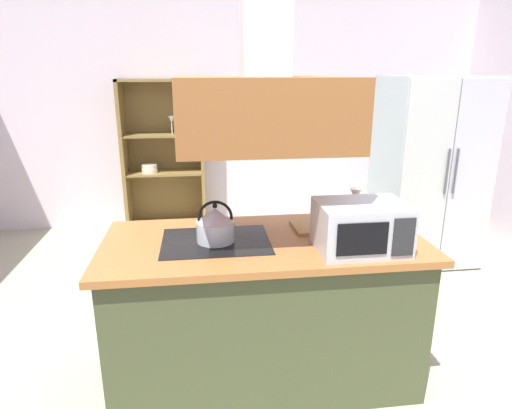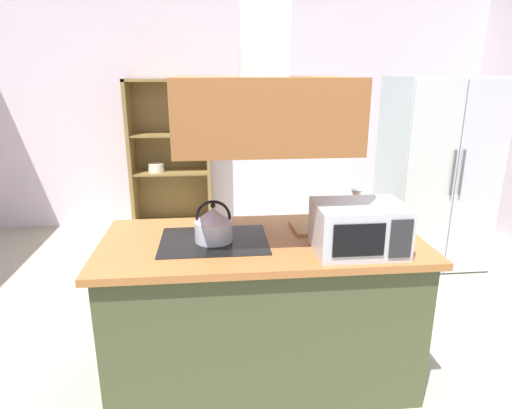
# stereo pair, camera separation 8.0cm
# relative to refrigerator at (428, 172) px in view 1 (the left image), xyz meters

# --- Properties ---
(ground_plane) EXTENTS (7.80, 7.80, 0.00)m
(ground_plane) POSITION_rel_refrigerator_xyz_m (-1.77, -1.57, -0.89)
(ground_plane) COLOR #A29D84
(wall_back) EXTENTS (6.00, 0.12, 2.70)m
(wall_back) POSITION_rel_refrigerator_xyz_m (-1.77, 1.43, 0.46)
(wall_back) COLOR silver
(wall_back) RESTS_ON ground
(kitchen_island) EXTENTS (1.82, 0.85, 0.90)m
(kitchen_island) POSITION_rel_refrigerator_xyz_m (-1.83, -1.58, -0.44)
(kitchen_island) COLOR #3F472A
(kitchen_island) RESTS_ON ground
(range_hood) EXTENTS (0.90, 0.70, 1.27)m
(range_hood) POSITION_rel_refrigerator_xyz_m (-1.83, -1.58, 0.84)
(range_hood) COLOR brown
(refrigerator) EXTENTS (0.90, 0.77, 1.78)m
(refrigerator) POSITION_rel_refrigerator_xyz_m (0.00, 0.00, 0.00)
(refrigerator) COLOR #AEC2C5
(refrigerator) RESTS_ON ground
(dish_cabinet) EXTENTS (0.91, 0.40, 1.74)m
(dish_cabinet) POSITION_rel_refrigerator_xyz_m (-2.58, 1.21, -0.12)
(dish_cabinet) COLOR olive
(dish_cabinet) RESTS_ON ground
(kettle) EXTENTS (0.21, 0.21, 0.24)m
(kettle) POSITION_rel_refrigerator_xyz_m (-2.10, -1.58, 0.11)
(kettle) COLOR #B0B7C2
(kettle) RESTS_ON kitchen_island
(cutting_board) EXTENTS (0.35, 0.25, 0.02)m
(cutting_board) POSITION_rel_refrigerator_xyz_m (-1.46, -1.44, 0.02)
(cutting_board) COLOR #AB7C4C
(cutting_board) RESTS_ON kitchen_island
(microwave) EXTENTS (0.46, 0.35, 0.26)m
(microwave) POSITION_rel_refrigerator_xyz_m (-1.35, -1.80, 0.14)
(microwave) COLOR #B7BABF
(microwave) RESTS_ON kitchen_island
(wine_glass_on_counter) EXTENTS (0.08, 0.08, 0.21)m
(wine_glass_on_counter) POSITION_rel_refrigerator_xyz_m (-1.20, -1.31, 0.16)
(wine_glass_on_counter) COLOR silver
(wine_glass_on_counter) RESTS_ON kitchen_island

